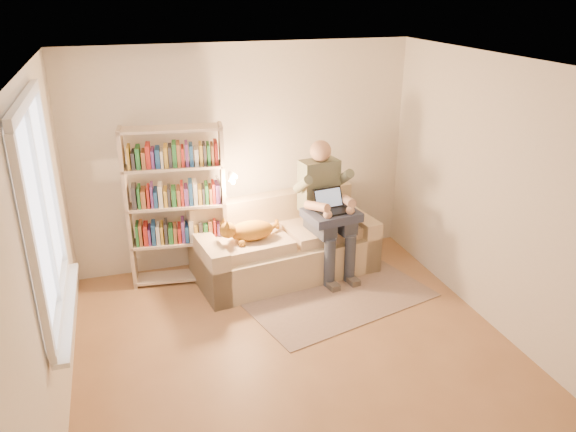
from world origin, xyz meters
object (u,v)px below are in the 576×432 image
object	(u,v)px
person	(325,202)
bookshelf	(176,199)
cat	(247,231)
sofa	(284,247)
laptop	(335,205)

from	to	relation	value
person	bookshelf	size ratio (longest dim) A/B	0.86
person	cat	world-z (taller)	person
sofa	bookshelf	size ratio (longest dim) A/B	1.20
sofa	person	world-z (taller)	person
cat	laptop	distance (m)	1.03
laptop	bookshelf	xyz separation A→B (m)	(-1.71, 0.39, 0.12)
sofa	laptop	distance (m)	0.81
laptop	bookshelf	world-z (taller)	bookshelf
laptop	person	bearing A→B (deg)	106.75
person	cat	bearing A→B (deg)	178.55
laptop	sofa	bearing A→B (deg)	148.19
sofa	bookshelf	distance (m)	1.37
person	bookshelf	world-z (taller)	bookshelf
laptop	bookshelf	distance (m)	1.76
sofa	laptop	size ratio (longest dim) A/B	5.59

